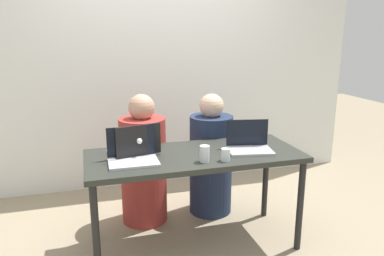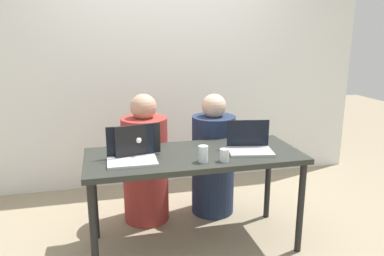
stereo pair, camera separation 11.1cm
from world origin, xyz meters
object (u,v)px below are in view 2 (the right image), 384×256
at_px(laptop_front_left, 132,154).
at_px(laptop_back_left, 135,147).
at_px(person_on_right, 213,161).
at_px(water_glass_right, 224,156).
at_px(person_on_left, 145,165).
at_px(laptop_front_right, 249,145).
at_px(water_glass_center, 203,155).

bearing_deg(laptop_front_left, laptop_back_left, 76.67).
xyz_separation_m(person_on_right, water_glass_right, (-0.15, -0.73, 0.30)).
height_order(person_on_left, laptop_back_left, person_on_left).
bearing_deg(laptop_back_left, water_glass_right, 139.41).
bearing_deg(laptop_front_right, water_glass_center, -148.67).
relative_size(laptop_back_left, water_glass_right, 4.31).
bearing_deg(person_on_left, water_glass_right, 128.10).
relative_size(person_on_right, laptop_back_left, 2.88).
relative_size(laptop_front_left, water_glass_right, 3.85).
height_order(laptop_back_left, water_glass_right, laptop_back_left).
xyz_separation_m(laptop_front_left, water_glass_right, (0.63, -0.17, -0.01)).
distance_m(person_on_left, laptop_back_left, 0.54).
bearing_deg(laptop_back_left, laptop_front_left, 62.35).
distance_m(laptop_back_left, laptop_front_right, 0.86).
bearing_deg(laptop_front_left, person_on_right, 37.23).
bearing_deg(laptop_front_right, person_on_left, 153.54).
bearing_deg(water_glass_right, laptop_front_left, 165.12).
xyz_separation_m(person_on_left, water_glass_right, (0.47, -0.73, 0.29)).
bearing_deg(water_glass_right, person_on_left, 122.85).
distance_m(person_on_right, laptop_front_left, 1.01).
bearing_deg(laptop_front_right, laptop_front_left, -168.68).
xyz_separation_m(person_on_left, person_on_right, (0.62, 0.00, -0.01)).
distance_m(laptop_front_left, water_glass_center, 0.50).
bearing_deg(laptop_back_left, person_on_left, -118.98).
distance_m(person_on_left, laptop_front_right, 0.97).
relative_size(person_on_right, water_glass_right, 12.41).
distance_m(laptop_front_right, water_glass_center, 0.44).
distance_m(laptop_front_right, water_glass_right, 0.31).
relative_size(laptop_front_right, water_glass_right, 4.05).
distance_m(person_on_right, water_glass_center, 0.83).
relative_size(water_glass_center, water_glass_right, 1.30).
xyz_separation_m(person_on_right, water_glass_center, (-0.29, -0.71, 0.31)).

